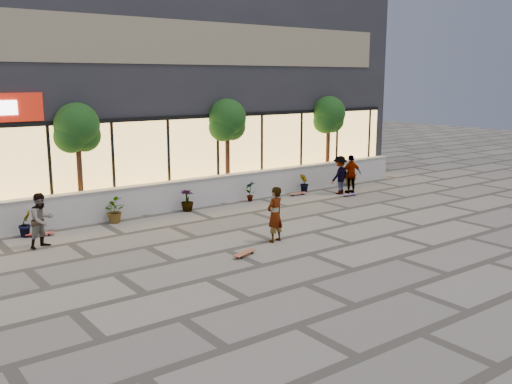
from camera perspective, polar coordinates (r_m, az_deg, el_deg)
ground at (r=15.66m, az=5.39°, el=-6.19°), size 80.00×80.00×0.00m
planter_wall at (r=21.08m, az=-7.42°, el=-0.20°), size 22.00×0.42×1.04m
retail_building at (r=25.60m, az=-13.77°, el=9.99°), size 24.00×9.17×8.50m
shrub_b at (r=18.54m, az=-22.09°, el=-2.93°), size 0.57×0.57×0.81m
shrub_c at (r=19.39m, az=-14.09°, el=-1.82°), size 0.68×0.77×0.81m
shrub_d at (r=20.59m, az=-6.90°, el=-0.80°), size 0.64×0.64×0.81m
shrub_e at (r=22.08m, az=-0.59°, el=0.10°), size 0.46×0.35×0.81m
shrub_f at (r=23.81m, az=4.86°, el=0.89°), size 0.55×0.57×0.81m
shrub_g at (r=25.72m, az=9.54°, el=1.55°), size 0.77×0.84×0.81m
tree_midwest at (r=19.94m, az=-17.44°, el=5.87°), size 1.60×1.50×3.92m
tree_mideast at (r=22.63m, az=-2.89°, el=6.96°), size 1.60×1.50×3.92m
tree_east at (r=26.09m, az=7.28°, el=7.46°), size 1.60×1.50×3.92m
skater_center at (r=16.55m, az=1.91°, el=-2.26°), size 0.66×0.51×1.63m
skater_left at (r=17.10m, az=-20.63°, el=-2.66°), size 0.93×0.84×1.57m
skater_right_near at (r=23.91m, az=9.49°, el=1.78°), size 1.00×0.58×1.60m
skater_right_far at (r=23.67m, az=8.37°, el=1.69°), size 1.13×0.81×1.58m
skateboard_center at (r=15.41m, az=-1.14°, el=-6.12°), size 0.86×0.49×0.10m
skateboard_left at (r=18.47m, az=-20.79°, el=-3.92°), size 0.85×0.45×0.10m
skateboard_right_near at (r=23.31m, az=4.20°, el=-0.14°), size 0.83×0.27×0.10m
skateboard_right_far at (r=23.42m, az=9.36°, el=-0.23°), size 0.70×0.24×0.08m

